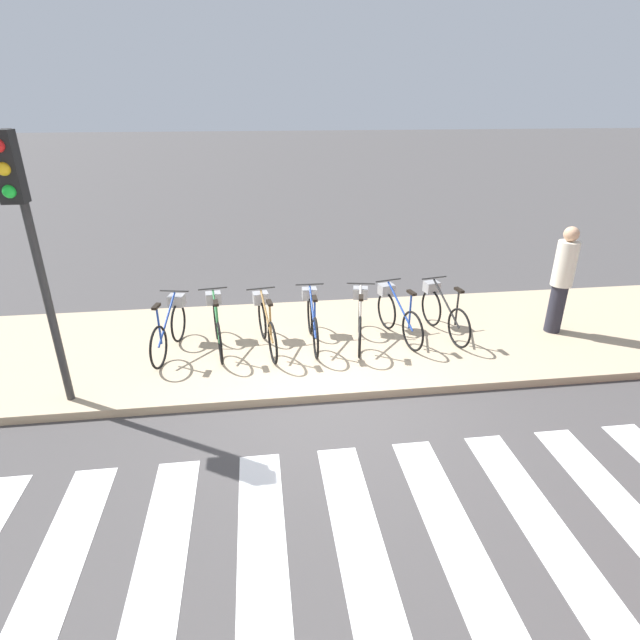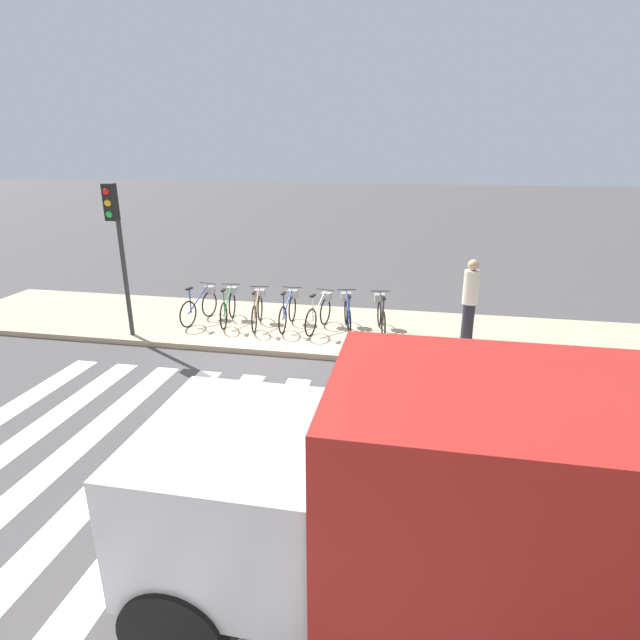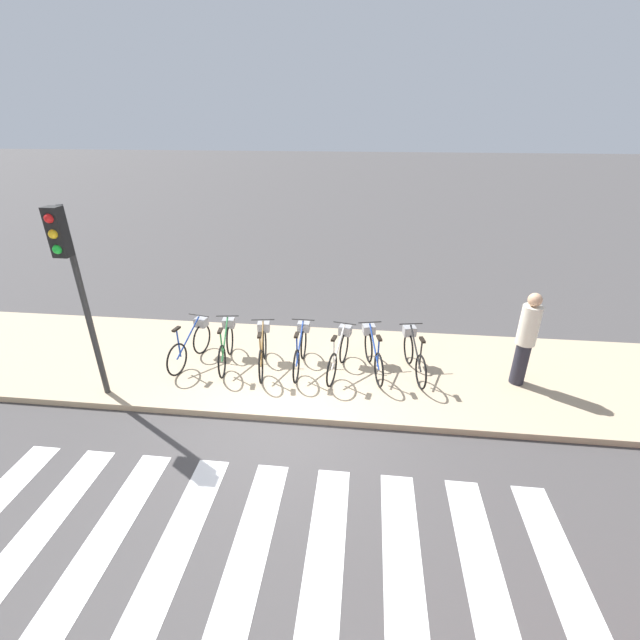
% 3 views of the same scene
% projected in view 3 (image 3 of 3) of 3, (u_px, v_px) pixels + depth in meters
% --- Properties ---
extents(ground_plane, '(120.00, 120.00, 0.00)m').
position_uv_depth(ground_plane, '(286.00, 423.00, 7.21)').
color(ground_plane, '#423F3F').
extents(sidewalk, '(17.26, 3.39, 0.12)m').
position_uv_depth(sidewalk, '(301.00, 367.00, 8.70)').
color(sidewalk, tan).
rests_on(sidewalk, ground_plane).
extents(parked_bicycle_0, '(0.48, 1.51, 0.94)m').
position_uv_depth(parked_bicycle_0, '(192.00, 342.00, 8.63)').
color(parked_bicycle_0, black).
rests_on(parked_bicycle_0, sidewalk).
extents(parked_bicycle_1, '(0.46, 1.52, 0.94)m').
position_uv_depth(parked_bicycle_1, '(226.00, 343.00, 8.59)').
color(parked_bicycle_1, black).
rests_on(parked_bicycle_1, sidewalk).
extents(parked_bicycle_2, '(0.46, 1.52, 0.94)m').
position_uv_depth(parked_bicycle_2, '(263.00, 348.00, 8.43)').
color(parked_bicycle_2, black).
rests_on(parked_bicycle_2, sidewalk).
extents(parked_bicycle_3, '(0.46, 1.53, 0.94)m').
position_uv_depth(parked_bicycle_3, '(301.00, 348.00, 8.43)').
color(parked_bicycle_3, black).
rests_on(parked_bicycle_3, sidewalk).
extents(parked_bicycle_4, '(0.49, 1.51, 0.94)m').
position_uv_depth(parked_bicycle_4, '(340.00, 351.00, 8.30)').
color(parked_bicycle_4, black).
rests_on(parked_bicycle_4, sidewalk).
extents(parked_bicycle_5, '(0.51, 1.50, 0.94)m').
position_uv_depth(parked_bicycle_5, '(373.00, 351.00, 8.32)').
color(parked_bicycle_5, black).
rests_on(parked_bicycle_5, sidewalk).
extents(parked_bicycle_6, '(0.46, 1.51, 0.94)m').
position_uv_depth(parked_bicycle_6, '(413.00, 352.00, 8.26)').
color(parked_bicycle_6, black).
rests_on(parked_bicycle_6, sidewalk).
extents(pedestrian, '(0.34, 0.34, 1.81)m').
position_uv_depth(pedestrian, '(526.00, 337.00, 7.68)').
color(pedestrian, '#23232D').
rests_on(pedestrian, sidewalk).
extents(traffic_light, '(0.24, 0.40, 3.37)m').
position_uv_depth(traffic_light, '(70.00, 267.00, 6.66)').
color(traffic_light, '#2D2D2D').
rests_on(traffic_light, sidewalk).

